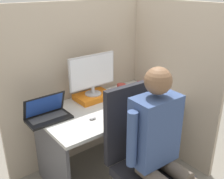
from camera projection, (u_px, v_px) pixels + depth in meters
name	position (u px, v px, depth m)	size (l,w,h in m)	color
cubicle_panel_back	(86.00, 82.00, 2.77)	(1.84, 0.04, 1.66)	tan
cubicle_panel_right	(164.00, 80.00, 2.83)	(0.04, 1.39, 1.66)	tan
desk	(109.00, 121.00, 2.60)	(1.34, 0.74, 0.71)	#B7B7B2
paper_box	(93.00, 96.00, 2.66)	(0.36, 0.25, 0.05)	orange
monitor	(92.00, 73.00, 2.57)	(0.51, 0.17, 0.41)	#B2B2B7
laptop	(48.00, 114.00, 2.26)	(0.38, 0.21, 0.21)	black
mouse	(93.00, 118.00, 2.27)	(0.07, 0.04, 0.03)	silver
stapler	(143.00, 85.00, 2.98)	(0.04, 0.16, 0.05)	#A31919
carrot_toy	(121.00, 116.00, 2.29)	(0.04, 0.16, 0.04)	orange
office_chair	(141.00, 156.00, 2.02)	(0.52, 0.57, 1.11)	black
person	(160.00, 144.00, 1.82)	(0.48, 0.42, 1.31)	brown
coffee_mug	(121.00, 88.00, 2.82)	(0.10, 0.10, 0.09)	#A3332D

